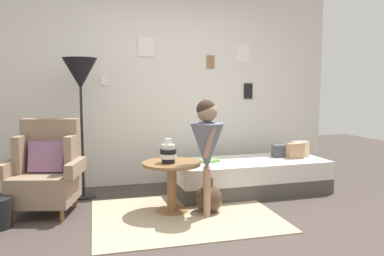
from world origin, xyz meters
name	(u,v)px	position (x,y,z in m)	size (l,w,h in m)	color
ground_plane	(203,234)	(0.00, 0.00, 0.00)	(12.00, 12.00, 0.00)	#423833
gallery_wall	(163,88)	(0.00, 1.95, 1.30)	(4.80, 0.12, 2.60)	silver
rug	(185,215)	(-0.05, 0.51, 0.01)	(1.84, 1.47, 0.01)	tan
armchair	(47,171)	(-1.41, 1.00, 0.44)	(0.85, 0.71, 0.97)	olive
daybed	(249,176)	(0.96, 1.18, 0.20)	(1.93, 0.86, 0.40)	#4C4742
pillow_head	(300,149)	(1.72, 1.28, 0.50)	(0.20, 0.12, 0.19)	beige
pillow_mid	(295,151)	(1.58, 1.16, 0.50)	(0.21, 0.12, 0.19)	tan
pillow_back	(280,151)	(1.43, 1.29, 0.48)	(0.20, 0.12, 0.16)	#474C56
side_table	(172,176)	(-0.15, 0.66, 0.39)	(0.61, 0.61, 0.53)	olive
vase_striped	(168,153)	(-0.19, 0.63, 0.63)	(0.17, 0.17, 0.25)	black
floor_lamp	(80,78)	(-1.06, 1.45, 1.41)	(0.39, 0.39, 1.64)	black
person_child	(207,142)	(0.17, 0.45, 0.76)	(0.34, 0.34, 1.18)	#A37A60
book_on_daybed	(209,161)	(0.43, 1.20, 0.42)	(0.22, 0.16, 0.03)	#67AC52
demijohn_near	(209,199)	(0.23, 0.54, 0.15)	(0.29, 0.29, 0.37)	#473323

